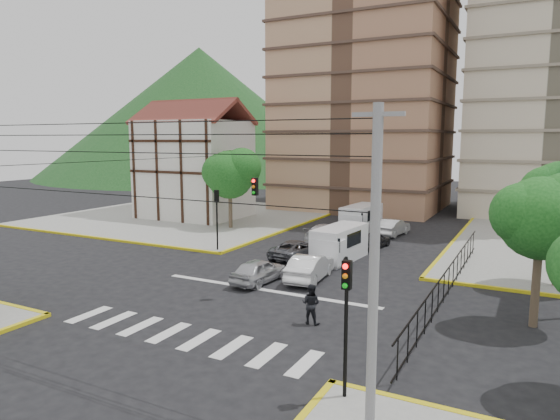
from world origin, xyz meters
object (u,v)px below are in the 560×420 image
Objects in this scene: car_silver_front_left at (259,271)px; van_left_lane at (360,219)px; traffic_light_nw at (217,210)px; pedestrian_crosswalk at (311,304)px; van_right_lane at (338,245)px; car_white_front_right at (310,267)px; traffic_light_se at (346,306)px.

van_left_lane is at bearing -86.01° from car_silver_front_left.
car_silver_front_left is at bearing -39.51° from traffic_light_nw.
pedestrian_crosswalk is at bearing 143.86° from car_silver_front_left.
car_white_front_right is (0.19, -5.08, -0.36)m from van_right_lane.
van_right_lane is (8.87, 1.43, -1.98)m from traffic_light_nw.
car_silver_front_left is (-8.93, 10.10, -2.41)m from traffic_light_se.
traffic_light_nw is at bearing -114.08° from van_left_lane.
traffic_light_se is at bearing 135.86° from car_silver_front_left.
traffic_light_nw is 1.07× the size of car_silver_front_left.
van_right_lane is at bearing -74.35° from pedestrian_crosswalk.
traffic_light_nw is 10.05m from car_white_front_right.
car_white_front_right reaches higher than car_silver_front_left.
car_white_front_right is 6.98m from pedestrian_crosswalk.
traffic_light_nw is at bearing 135.00° from traffic_light_se.
traffic_light_se is 1.07× the size of car_silver_front_left.
pedestrian_crosswalk reaches higher than car_silver_front_left.
van_left_lane reaches higher than van_right_lane.
car_silver_front_left is (-0.12, -17.80, -0.44)m from van_left_lane.
traffic_light_se is 1.00× the size of traffic_light_nw.
traffic_light_se is 0.83× the size of van_right_lane.
pedestrian_crosswalk is (-3.66, 5.59, -2.20)m from traffic_light_se.
traffic_light_nw is (-15.60, 15.60, 0.00)m from traffic_light_se.
traffic_light_se is at bearing -67.65° from van_left_lane.
van_right_lane reaches higher than car_white_front_right.
pedestrian_crosswalk is (5.27, -4.51, 0.21)m from car_silver_front_left.
van_right_lane reaches higher than car_silver_front_left.
traffic_light_nw is 9.20m from van_right_lane.
traffic_light_nw is at bearing -165.76° from van_right_lane.
van_left_lane is at bearing -87.24° from car_white_front_right.
car_silver_front_left is at bearing 131.49° from traffic_light_se.
traffic_light_se reaches higher than car_white_front_right.
traffic_light_nw reaches higher than van_left_lane.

